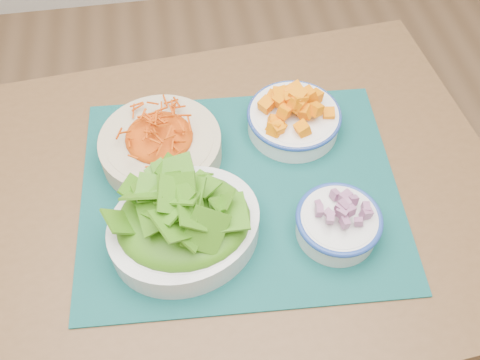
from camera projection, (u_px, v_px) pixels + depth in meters
The scene contains 6 objects.
table at pixel (196, 227), 1.05m from camera, with size 1.21×0.86×0.75m.
placemat at pixel (240, 190), 0.97m from camera, with size 0.57×0.47×0.00m, color #083333.
carrot_bowl at pixel (160, 142), 0.99m from camera, with size 0.27×0.27×0.09m.
squash_bowl at pixel (294, 115), 1.03m from camera, with size 0.23×0.23×0.08m.
lettuce_bowl at pixel (183, 220), 0.87m from camera, with size 0.31×0.29×0.13m.
onion_bowl at pixel (339, 221), 0.89m from camera, with size 0.16×0.16×0.07m.
Camera 1 is at (-0.16, -0.22, 1.55)m, focal length 40.00 mm.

